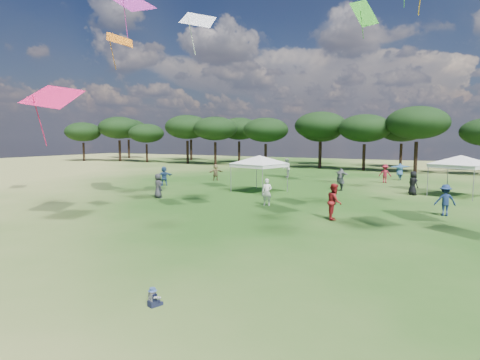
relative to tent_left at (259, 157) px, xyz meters
The scene contains 6 objects.
ground 22.28m from the tent_left, 74.80° to the right, with size 140.00×140.00×0.00m, color #275218.
tree_line 27.46m from the tent_left, 72.55° to the left, with size 108.78×17.63×7.77m.
tent_left is the anchor object (origin of this frame).
tent_right 13.85m from the tent_left, 18.06° to the left, with size 5.80×5.80×3.15m.
toddler 20.75m from the tent_left, 72.24° to the right, with size 0.35×0.38×0.47m.
festival_crowd 6.46m from the tent_left, 36.45° to the left, with size 28.91×22.29×1.92m.
Camera 1 is at (6.68, -5.58, 4.09)m, focal length 30.00 mm.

